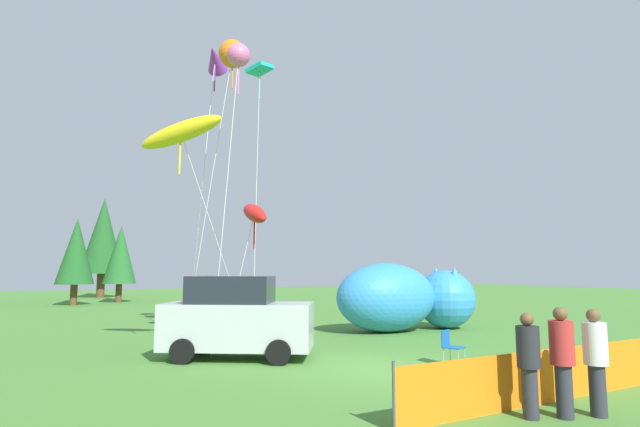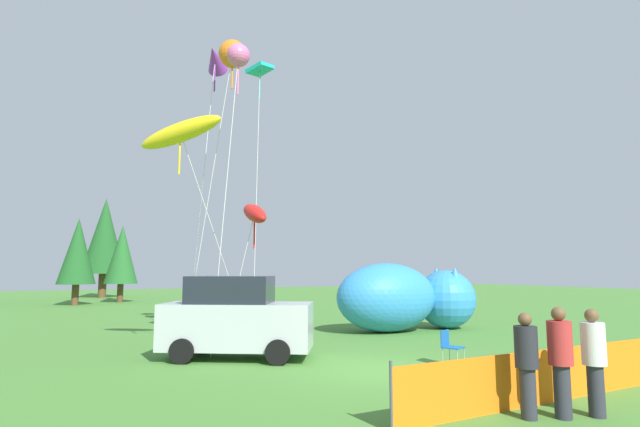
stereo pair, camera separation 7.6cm
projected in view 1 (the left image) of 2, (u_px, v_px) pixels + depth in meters
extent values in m
plane|color=#477F33|center=(386.00, 371.00, 12.38)|extent=(120.00, 120.00, 0.00)
cube|color=#B7BCC1|center=(238.00, 326.00, 14.17)|extent=(4.49, 3.50, 1.28)
cube|color=#1E232D|center=(231.00, 289.00, 14.30)|extent=(2.77, 2.48, 0.77)
cylinder|color=black|center=(287.00, 343.00, 14.84)|extent=(0.70, 0.53, 0.67)
cylinder|color=black|center=(279.00, 352.00, 13.19)|extent=(0.70, 0.53, 0.67)
cylinder|color=black|center=(202.00, 342.00, 15.02)|extent=(0.70, 0.53, 0.67)
cylinder|color=black|center=(183.00, 351.00, 13.36)|extent=(0.70, 0.53, 0.67)
cube|color=#1959A5|center=(454.00, 347.00, 13.10)|extent=(0.64, 0.64, 0.03)
cube|color=#1959A5|center=(445.00, 338.00, 13.27)|extent=(0.42, 0.23, 0.43)
cylinder|color=#A5A5AD|center=(465.00, 356.00, 13.11)|extent=(0.02, 0.02, 0.48)
cylinder|color=#A5A5AD|center=(458.00, 359.00, 12.79)|extent=(0.02, 0.02, 0.48)
cylinder|color=#A5A5AD|center=(450.00, 355.00, 13.36)|extent=(0.02, 0.02, 0.48)
cylinder|color=#A5A5AD|center=(443.00, 357.00, 13.05)|extent=(0.02, 0.02, 0.48)
ellipsoid|color=#338CD8|center=(386.00, 297.00, 20.32)|extent=(4.39, 2.81, 2.78)
ellipsoid|color=white|center=(387.00, 313.00, 20.25)|extent=(2.81, 2.11, 1.25)
sphere|color=#338CD8|center=(446.00, 299.00, 21.58)|extent=(2.51, 2.51, 2.51)
cone|color=#338CD8|center=(436.00, 276.00, 22.26)|extent=(0.70, 0.70, 0.75)
cone|color=#338CD8|center=(455.00, 276.00, 21.12)|extent=(0.70, 0.70, 0.75)
cube|color=orange|center=(543.00, 377.00, 9.40)|extent=(6.96, 0.55, 0.99)
cylinder|color=#4C4C51|center=(394.00, 397.00, 7.73)|extent=(0.05, 0.05, 1.09)
cylinder|color=#2D2D38|center=(530.00, 393.00, 8.44)|extent=(0.26, 0.26, 0.84)
cylinder|color=#26262D|center=(528.00, 347.00, 8.53)|extent=(0.39, 0.39, 0.70)
sphere|color=brown|center=(527.00, 319.00, 8.58)|extent=(0.23, 0.23, 0.23)
cylinder|color=#2D2D38|center=(598.00, 391.00, 8.57)|extent=(0.27, 0.27, 0.87)
cylinder|color=silver|center=(595.00, 343.00, 8.67)|extent=(0.40, 0.40, 0.72)
sphere|color=brown|center=(593.00, 315.00, 8.72)|extent=(0.23, 0.23, 0.23)
cylinder|color=#2D2D38|center=(564.00, 391.00, 8.48)|extent=(0.28, 0.28, 0.89)
cylinder|color=#B72D2D|center=(562.00, 343.00, 8.57)|extent=(0.41, 0.41, 0.74)
sphere|color=brown|center=(560.00, 314.00, 8.62)|extent=(0.24, 0.24, 0.24)
cylinder|color=silver|center=(209.00, 195.00, 17.72)|extent=(1.27, 1.03, 10.32)
sphere|color=orange|center=(233.00, 54.00, 18.12)|extent=(1.01, 1.01, 1.01)
cylinder|color=orange|center=(232.00, 72.00, 18.04)|extent=(0.06, 0.06, 1.20)
cylinder|color=silver|center=(226.00, 198.00, 15.06)|extent=(0.76, 0.38, 9.32)
sphere|color=pink|center=(239.00, 55.00, 15.90)|extent=(0.73, 0.73, 0.73)
cylinder|color=pink|center=(238.00, 76.00, 15.82)|extent=(0.06, 0.06, 1.20)
cylinder|color=silver|center=(218.00, 243.00, 15.87)|extent=(2.71, 1.07, 6.69)
ellipsoid|color=yellow|center=(181.00, 132.00, 15.23)|extent=(2.46, 2.53, 1.35)
cylinder|color=yellow|center=(180.00, 155.00, 15.15)|extent=(0.06, 0.06, 1.20)
cylinder|color=silver|center=(202.00, 193.00, 18.28)|extent=(0.84, 0.41, 10.61)
cone|color=purple|center=(215.00, 59.00, 19.21)|extent=(1.29, 1.51, 1.15)
cylinder|color=purple|center=(215.00, 76.00, 19.13)|extent=(0.06, 0.06, 1.20)
cylinder|color=silver|center=(240.00, 276.00, 18.02)|extent=(1.00, 0.24, 4.59)
ellipsoid|color=red|center=(255.00, 213.00, 18.38)|extent=(0.74, 2.22, 1.27)
cylinder|color=red|center=(254.00, 232.00, 18.30)|extent=(0.06, 0.06, 1.20)
cylinder|color=silver|center=(256.00, 195.00, 19.71)|extent=(0.54, 1.25, 10.91)
cube|color=#19B2B2|center=(260.00, 69.00, 20.98)|extent=(1.24, 1.25, 0.45)
cylinder|color=#19B2B2|center=(259.00, 85.00, 20.90)|extent=(0.06, 0.06, 1.20)
cylinder|color=brown|center=(119.00, 293.00, 39.11)|extent=(0.46, 0.46, 1.45)
cone|color=#236028|center=(120.00, 254.00, 39.45)|extent=(2.54, 2.54, 4.62)
cylinder|color=brown|center=(101.00, 286.00, 45.77)|extent=(0.70, 0.70, 2.19)
cone|color=#1E5623|center=(103.00, 236.00, 46.30)|extent=(3.86, 3.86, 7.01)
cylinder|color=brown|center=(74.00, 295.00, 35.77)|extent=(0.48, 0.48, 1.50)
cone|color=#1E5623|center=(76.00, 251.00, 36.13)|extent=(2.63, 2.63, 4.79)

